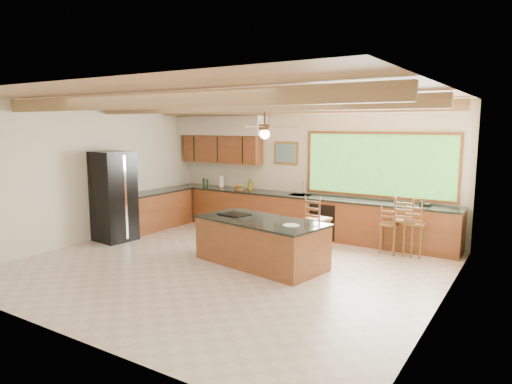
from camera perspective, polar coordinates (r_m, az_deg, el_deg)
The scene contains 9 objects.
ground at distance 8.33m, azimuth -3.74°, elevation -9.24°, with size 7.20×7.20×0.00m, color beige.
room_shell at distance 8.57m, azimuth -2.22°, elevation 6.33°, with size 7.27×6.54×3.02m.
counter_run at distance 10.69m, azimuth 0.64°, elevation -2.70°, with size 7.12×3.10×1.24m.
island at distance 8.32m, azimuth 0.59°, elevation -6.26°, with size 2.53×1.51×0.85m.
refrigerator at distance 10.41m, azimuth -17.37°, elevation -0.51°, with size 0.84×0.82×1.96m.
bar_stool_a at distance 8.93m, azimuth 7.55°, elevation -3.50°, with size 0.49×0.49×1.17m.
bar_stool_b at distance 9.36m, azimuth 16.18°, elevation -4.05°, with size 0.39×0.39×0.94m.
bar_stool_c at distance 9.22m, azimuth 19.14°, elevation -3.89°, with size 0.38×0.38×1.07m.
bar_stool_d at distance 9.25m, azimuth 18.03°, elevation -3.49°, with size 0.45×0.45×1.15m.
Camera 1 is at (4.68, -6.41, 2.52)m, focal length 32.00 mm.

